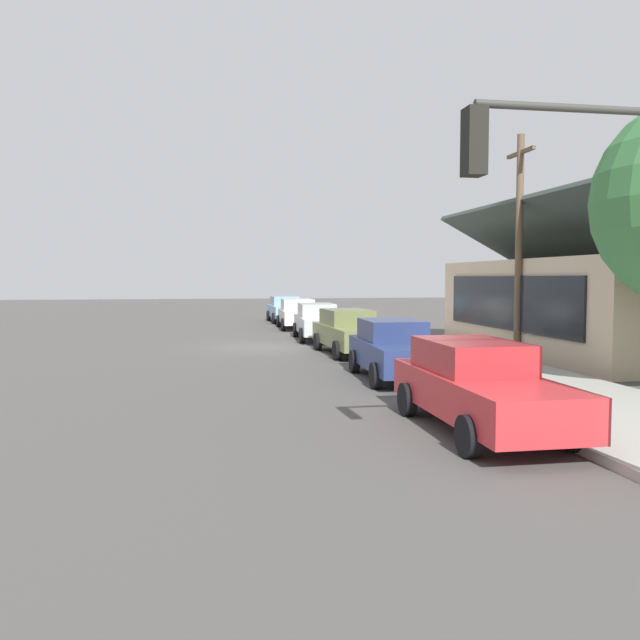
{
  "coord_description": "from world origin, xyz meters",
  "views": [
    {
      "loc": [
        25.52,
        -2.15,
        2.74
      ],
      "look_at": [
        -0.54,
        2.43,
        1.01
      ],
      "focal_mm": 36.23,
      "sensor_mm": 36.0,
      "label": 1
    }
  ],
  "objects_px": {
    "car_ivory": "(298,314)",
    "car_cherry": "(479,385)",
    "car_silver": "(318,321)",
    "utility_pole_wooden": "(519,242)",
    "car_olive": "(349,331)",
    "traffic_light_main": "(590,217)",
    "car_skyblue": "(285,309)",
    "fire_hydrant_red": "(327,320)",
    "car_navy": "(395,349)"
  },
  "relations": [
    {
      "from": "car_olive",
      "to": "fire_hydrant_red",
      "type": "distance_m",
      "value": 11.54
    },
    {
      "from": "car_ivory",
      "to": "utility_pole_wooden",
      "type": "height_order",
      "value": "utility_pole_wooden"
    },
    {
      "from": "car_cherry",
      "to": "car_silver",
      "type": "bearing_deg",
      "value": 179.64
    },
    {
      "from": "car_ivory",
      "to": "car_navy",
      "type": "relative_size",
      "value": 1.05
    },
    {
      "from": "car_silver",
      "to": "car_olive",
      "type": "distance_m",
      "value": 5.6
    },
    {
      "from": "car_navy",
      "to": "utility_pole_wooden",
      "type": "xyz_separation_m",
      "value": [
        -3.53,
        5.35,
        3.11
      ]
    },
    {
      "from": "car_cherry",
      "to": "utility_pole_wooden",
      "type": "distance_m",
      "value": 11.43
    },
    {
      "from": "car_ivory",
      "to": "car_silver",
      "type": "bearing_deg",
      "value": 1.95
    },
    {
      "from": "car_navy",
      "to": "fire_hydrant_red",
      "type": "height_order",
      "value": "car_navy"
    },
    {
      "from": "car_navy",
      "to": "traffic_light_main",
      "type": "xyz_separation_m",
      "value": [
        9.4,
        -0.31,
        2.68
      ]
    },
    {
      "from": "car_ivory",
      "to": "traffic_light_main",
      "type": "bearing_deg",
      "value": 1.68
    },
    {
      "from": "car_cherry",
      "to": "utility_pole_wooden",
      "type": "bearing_deg",
      "value": 149.44
    },
    {
      "from": "car_ivory",
      "to": "car_cherry",
      "type": "bearing_deg",
      "value": 1.87
    },
    {
      "from": "traffic_light_main",
      "to": "car_olive",
      "type": "bearing_deg",
      "value": 178.68
    },
    {
      "from": "car_navy",
      "to": "car_cherry",
      "type": "xyz_separation_m",
      "value": [
        5.96,
        -0.21,
        0.0
      ]
    },
    {
      "from": "car_ivory",
      "to": "car_cherry",
      "type": "distance_m",
      "value": 23.64
    },
    {
      "from": "car_cherry",
      "to": "traffic_light_main",
      "type": "distance_m",
      "value": 4.36
    },
    {
      "from": "traffic_light_main",
      "to": "car_navy",
      "type": "bearing_deg",
      "value": 178.12
    },
    {
      "from": "car_silver",
      "to": "utility_pole_wooden",
      "type": "distance_m",
      "value": 10.1
    },
    {
      "from": "car_olive",
      "to": "fire_hydrant_red",
      "type": "relative_size",
      "value": 7.0
    },
    {
      "from": "car_olive",
      "to": "car_cherry",
      "type": "xyz_separation_m",
      "value": [
        11.77,
        -0.25,
        0.0
      ]
    },
    {
      "from": "utility_pole_wooden",
      "to": "fire_hydrant_red",
      "type": "bearing_deg",
      "value": -163.77
    },
    {
      "from": "car_navy",
      "to": "traffic_light_main",
      "type": "relative_size",
      "value": 0.86
    },
    {
      "from": "traffic_light_main",
      "to": "utility_pole_wooden",
      "type": "bearing_deg",
      "value": 156.36
    },
    {
      "from": "car_ivory",
      "to": "car_navy",
      "type": "height_order",
      "value": "same"
    },
    {
      "from": "car_ivory",
      "to": "car_silver",
      "type": "distance_m",
      "value": 6.28
    },
    {
      "from": "car_cherry",
      "to": "traffic_light_main",
      "type": "bearing_deg",
      "value": -1.82
    },
    {
      "from": "car_cherry",
      "to": "car_skyblue",
      "type": "bearing_deg",
      "value": 179.82
    },
    {
      "from": "car_olive",
      "to": "fire_hydrant_red",
      "type": "height_order",
      "value": "car_olive"
    },
    {
      "from": "traffic_light_main",
      "to": "car_skyblue",
      "type": "bearing_deg",
      "value": 179.84
    },
    {
      "from": "car_skyblue",
      "to": "car_olive",
      "type": "height_order",
      "value": "same"
    },
    {
      "from": "car_cherry",
      "to": "utility_pole_wooden",
      "type": "height_order",
      "value": "utility_pole_wooden"
    },
    {
      "from": "car_silver",
      "to": "utility_pole_wooden",
      "type": "bearing_deg",
      "value": 37.75
    },
    {
      "from": "car_silver",
      "to": "car_olive",
      "type": "xyz_separation_m",
      "value": [
        5.6,
        0.2,
        0.0
      ]
    },
    {
      "from": "car_silver",
      "to": "car_navy",
      "type": "height_order",
      "value": "same"
    },
    {
      "from": "car_navy",
      "to": "utility_pole_wooden",
      "type": "distance_m",
      "value": 7.13
    },
    {
      "from": "car_ivory",
      "to": "car_cherry",
      "type": "xyz_separation_m",
      "value": [
        23.64,
        -0.06,
        0.0
      ]
    },
    {
      "from": "car_olive",
      "to": "car_cherry",
      "type": "height_order",
      "value": "same"
    },
    {
      "from": "car_silver",
      "to": "car_navy",
      "type": "distance_m",
      "value": 11.4
    },
    {
      "from": "car_silver",
      "to": "utility_pole_wooden",
      "type": "xyz_separation_m",
      "value": [
        7.87,
        5.51,
        3.11
      ]
    },
    {
      "from": "car_ivory",
      "to": "car_cherry",
      "type": "relative_size",
      "value": 0.96
    },
    {
      "from": "car_ivory",
      "to": "car_navy",
      "type": "distance_m",
      "value": 17.68
    },
    {
      "from": "car_cherry",
      "to": "traffic_light_main",
      "type": "xyz_separation_m",
      "value": [
        3.44,
        -0.1,
        2.67
      ]
    },
    {
      "from": "car_ivory",
      "to": "car_silver",
      "type": "xyz_separation_m",
      "value": [
        6.28,
        -0.01,
        -0.0
      ]
    },
    {
      "from": "car_skyblue",
      "to": "traffic_light_main",
      "type": "relative_size",
      "value": 0.89
    },
    {
      "from": "car_ivory",
      "to": "car_olive",
      "type": "height_order",
      "value": "same"
    },
    {
      "from": "traffic_light_main",
      "to": "fire_hydrant_red",
      "type": "distance_m",
      "value": 26.89
    },
    {
      "from": "car_olive",
      "to": "traffic_light_main",
      "type": "bearing_deg",
      "value": -3.96
    },
    {
      "from": "traffic_light_main",
      "to": "utility_pole_wooden",
      "type": "distance_m",
      "value": 14.12
    },
    {
      "from": "utility_pole_wooden",
      "to": "fire_hydrant_red",
      "type": "xyz_separation_m",
      "value": [
        -13.74,
        -4.0,
        -3.43
      ]
    }
  ]
}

